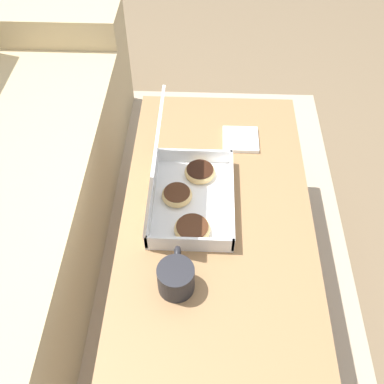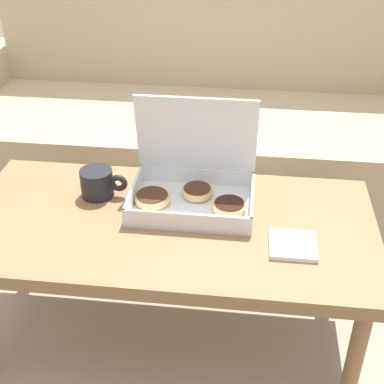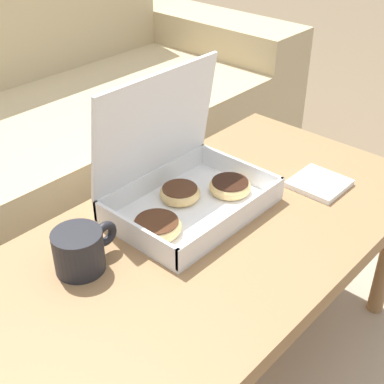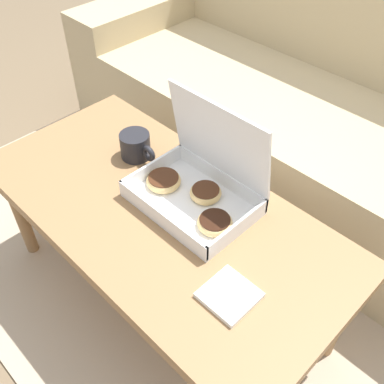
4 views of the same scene
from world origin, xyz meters
TOP-DOWN VIEW (x-y plane):
  - ground_plane at (0.00, 0.00)m, footprint 12.00×12.00m
  - area_rug at (0.00, 0.30)m, footprint 2.37×1.81m
  - couch at (0.00, 0.80)m, footprint 2.25×0.81m
  - coffee_table at (0.00, -0.08)m, footprint 1.14×0.56m
  - pastry_box at (0.06, 0.03)m, footprint 0.35×0.25m
  - coffee_mug at (-0.22, 0.03)m, footprint 0.14×0.10m
  - napkin_stack at (0.34, -0.16)m, footprint 0.12×0.12m

SIDE VIEW (x-z plane):
  - ground_plane at x=0.00m, z-range 0.00..0.00m
  - area_rug at x=0.00m, z-range 0.00..0.01m
  - couch at x=0.00m, z-range -0.15..0.76m
  - coffee_table at x=0.00m, z-range 0.18..0.63m
  - napkin_stack at x=0.34m, z-range 0.45..0.46m
  - coffee_mug at x=-0.22m, z-range 0.45..0.53m
  - pastry_box at x=0.06m, z-range 0.35..0.65m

